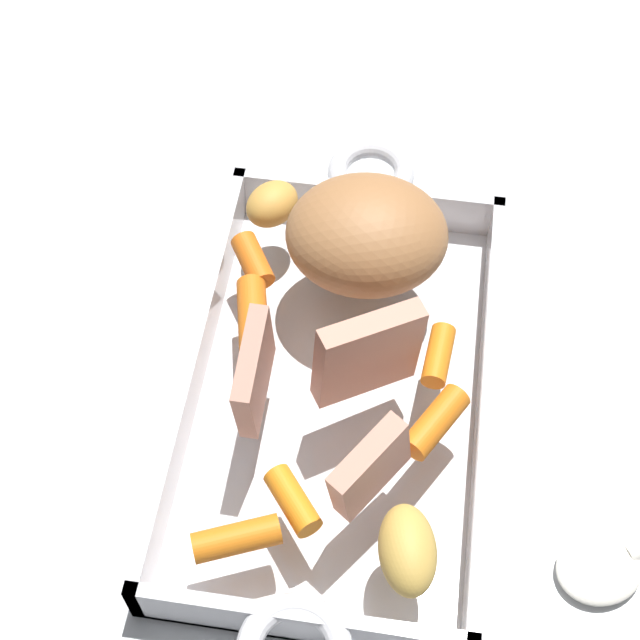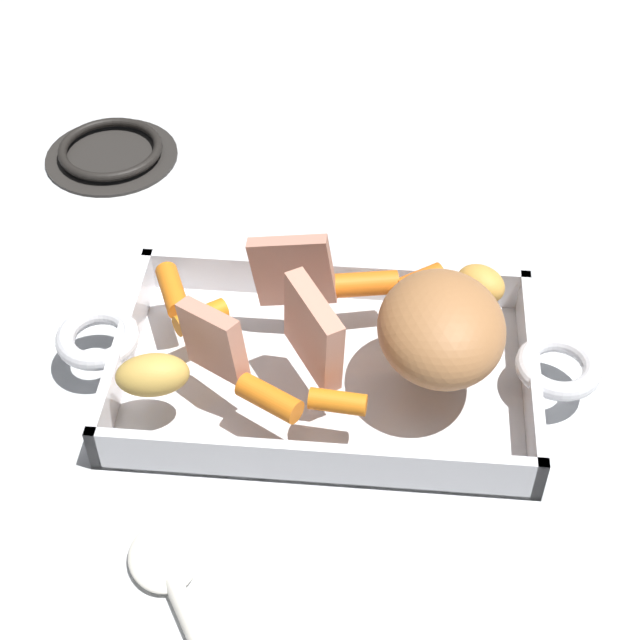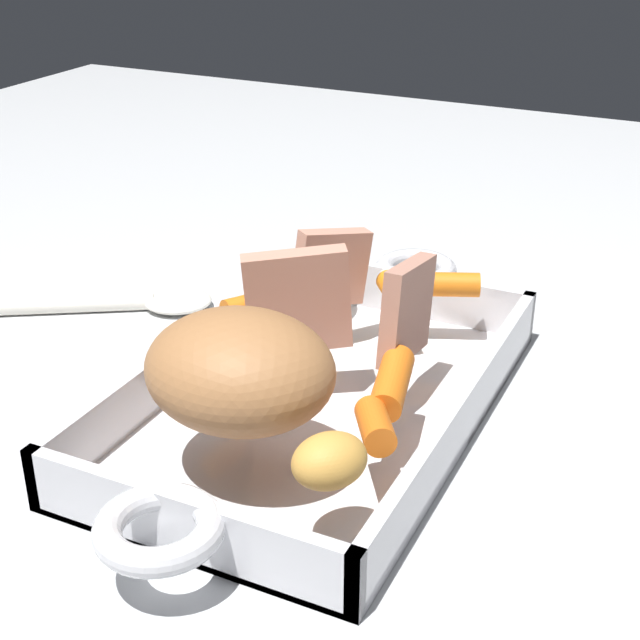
# 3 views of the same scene
# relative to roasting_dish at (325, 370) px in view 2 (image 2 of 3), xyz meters

# --- Properties ---
(ground_plane) EXTENTS (2.04, 2.04, 0.00)m
(ground_plane) POSITION_rel_roasting_dish_xyz_m (0.00, 0.00, -0.02)
(ground_plane) COLOR silver
(roasting_dish) EXTENTS (0.49, 0.23, 0.05)m
(roasting_dish) POSITION_rel_roasting_dish_xyz_m (0.00, 0.00, 0.00)
(roasting_dish) COLOR silver
(roasting_dish) RESTS_ON ground_plane
(pork_roast) EXTENTS (0.12, 0.13, 0.08)m
(pork_roast) POSITION_rel_roasting_dish_xyz_m (-0.10, 0.01, 0.07)
(pork_roast) COLOR #A77042
(pork_roast) RESTS_ON roasting_dish
(roast_slice_outer) EXTENTS (0.07, 0.05, 0.07)m
(roast_slice_outer) POSITION_rel_roasting_dish_xyz_m (0.09, 0.03, 0.06)
(roast_slice_outer) COLOR tan
(roast_slice_outer) RESTS_ON roasting_dish
(roast_slice_thick) EXTENTS (0.08, 0.01, 0.08)m
(roast_slice_thick) POSITION_rel_roasting_dish_xyz_m (0.03, -0.06, 0.07)
(roast_slice_thick) COLOR tan
(roast_slice_thick) RESTS_ON roasting_dish
(roast_slice_thin) EXTENTS (0.06, 0.08, 0.08)m
(roast_slice_thin) POSITION_rel_roasting_dish_xyz_m (0.01, 0.02, 0.07)
(roast_slice_thin) COLOR tan
(roast_slice_thin) RESTS_ON roasting_dish
(baby_carrot_long) EXTENTS (0.05, 0.04, 0.02)m
(baby_carrot_long) POSITION_rel_roasting_dish_xyz_m (-0.08, -0.08, 0.04)
(baby_carrot_long) COLOR orange
(baby_carrot_long) RESTS_ON roasting_dish
(baby_carrot_southwest) EXTENTS (0.05, 0.05, 0.02)m
(baby_carrot_southwest) POSITION_rel_roasting_dish_xyz_m (0.11, -0.02, 0.04)
(baby_carrot_southwest) COLOR orange
(baby_carrot_southwest) RESTS_ON roasting_dish
(baby_carrot_northwest) EXTENTS (0.06, 0.05, 0.02)m
(baby_carrot_northwest) POSITION_rel_roasting_dish_xyz_m (0.04, 0.07, 0.04)
(baby_carrot_northwest) COLOR orange
(baby_carrot_northwest) RESTS_ON roasting_dish
(baby_carrot_short) EXTENTS (0.07, 0.04, 0.03)m
(baby_carrot_short) POSITION_rel_roasting_dish_xyz_m (-0.03, -0.07, 0.04)
(baby_carrot_short) COLOR orange
(baby_carrot_short) RESTS_ON roasting_dish
(baby_carrot_center_right) EXTENTS (0.04, 0.06, 0.02)m
(baby_carrot_center_right) POSITION_rel_roasting_dish_xyz_m (0.14, -0.05, 0.04)
(baby_carrot_center_right) COLOR orange
(baby_carrot_center_right) RESTS_ON roasting_dish
(baby_carrot_southeast) EXTENTS (0.05, 0.02, 0.02)m
(baby_carrot_southeast) POSITION_rel_roasting_dish_xyz_m (-0.02, 0.07, 0.04)
(baby_carrot_southeast) COLOR orange
(baby_carrot_southeast) RESTS_ON roasting_dish
(potato_whole) EXTENTS (0.07, 0.05, 0.04)m
(potato_whole) POSITION_rel_roasting_dish_xyz_m (0.14, 0.06, 0.05)
(potato_whole) COLOR gold
(potato_whole) RESTS_ON roasting_dish
(potato_near_roast) EXTENTS (0.06, 0.06, 0.03)m
(potato_near_roast) POSITION_rel_roasting_dish_xyz_m (-0.14, -0.07, 0.05)
(potato_near_roast) COLOR gold
(potato_near_roast) RESTS_ON roasting_dish
(stove_burner_rear) EXTENTS (0.15, 0.15, 0.02)m
(stove_burner_rear) POSITION_rel_roasting_dish_xyz_m (0.28, -0.33, -0.01)
(stove_burner_rear) COLOR #282623
(stove_burner_rear) RESTS_ON ground_plane
(serving_spoon) EXTENTS (0.14, 0.21, 0.01)m
(serving_spoon) POSITION_rel_roasting_dish_xyz_m (0.09, 0.24, -0.01)
(serving_spoon) COLOR white
(serving_spoon) RESTS_ON ground_plane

